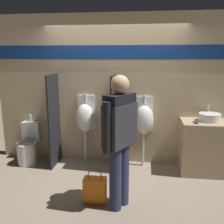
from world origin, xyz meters
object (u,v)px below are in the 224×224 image
(sink_basin, at_px, (210,117))
(shopping_bag, at_px, (95,190))
(urinal_far, at_px, (144,120))
(urinal_near_counter, at_px, (85,118))
(toilet, at_px, (28,146))
(cell_phone, at_px, (196,123))
(person_in_vest, at_px, (120,134))

(sink_basin, height_order, shopping_bag, sink_basin)
(urinal_far, height_order, shopping_bag, urinal_far)
(urinal_near_counter, bearing_deg, toilet, -172.56)
(cell_phone, distance_m, shopping_bag, 1.94)
(sink_basin, distance_m, toilet, 3.29)
(urinal_far, bearing_deg, sink_basin, -4.51)
(shopping_bag, bearing_deg, cell_phone, 34.56)
(cell_phone, bearing_deg, sink_basin, 33.46)
(urinal_near_counter, bearing_deg, urinal_far, 0.00)
(person_in_vest, distance_m, shopping_bag, 0.90)
(urinal_far, xyz_separation_m, toilet, (-2.14, -0.14, -0.55))
(urinal_far, height_order, toilet, urinal_far)
(urinal_near_counter, relative_size, toilet, 1.45)
(toilet, bearing_deg, urinal_far, 3.74)
(cell_phone, bearing_deg, urinal_near_counter, 172.41)
(shopping_bag, bearing_deg, urinal_near_counter, 108.44)
(toilet, relative_size, shopping_bag, 1.83)
(cell_phone, height_order, shopping_bag, cell_phone)
(urinal_near_counter, distance_m, person_in_vest, 1.54)
(toilet, bearing_deg, person_in_vest, -32.99)
(urinal_near_counter, relative_size, urinal_far, 1.00)
(shopping_bag, bearing_deg, urinal_far, 63.19)
(sink_basin, bearing_deg, urinal_far, 175.49)
(sink_basin, relative_size, toilet, 0.40)
(urinal_near_counter, xyz_separation_m, urinal_far, (1.07, 0.00, 0.00))
(shopping_bag, bearing_deg, person_in_vest, -9.26)
(urinal_near_counter, bearing_deg, shopping_bag, -71.56)
(sink_basin, distance_m, urinal_near_counter, 2.16)
(urinal_far, bearing_deg, urinal_near_counter, 180.00)
(cell_phone, bearing_deg, shopping_bag, -145.44)
(toilet, bearing_deg, shopping_bag, -37.22)
(sink_basin, xyz_separation_m, urinal_near_counter, (-2.16, 0.09, -0.10))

